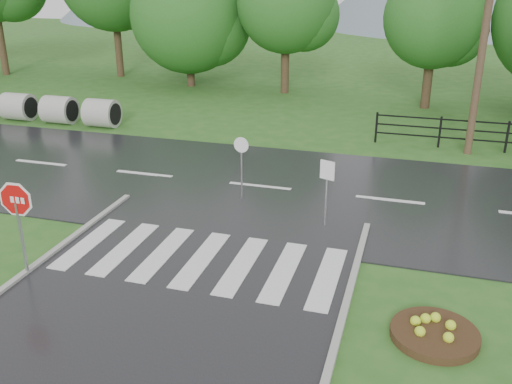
% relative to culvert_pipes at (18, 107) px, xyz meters
% --- Properties ---
extents(main_road, '(90.00, 8.00, 0.04)m').
position_rel_culvert_pipes_xyz_m(main_road, '(12.69, -5.00, -0.60)').
color(main_road, black).
rests_on(main_road, ground).
extents(crosswalk, '(6.50, 2.80, 0.02)m').
position_rel_culvert_pipes_xyz_m(crosswalk, '(12.69, -10.00, -0.54)').
color(crosswalk, silver).
rests_on(crosswalk, ground).
extents(fence_west, '(9.58, 0.08, 1.20)m').
position_rel_culvert_pipes_xyz_m(fence_west, '(20.44, 1.00, 0.12)').
color(fence_west, black).
rests_on(fence_west, ground).
extents(hills, '(102.00, 48.00, 48.00)m').
position_rel_culvert_pipes_xyz_m(hills, '(16.18, 50.00, -16.14)').
color(hills, slate).
rests_on(hills, ground).
extents(treeline, '(83.20, 5.20, 10.00)m').
position_rel_culvert_pipes_xyz_m(treeline, '(13.69, 9.00, -0.60)').
color(treeline, '#205D1D').
rests_on(treeline, ground).
extents(culvert_pipes, '(9.70, 1.20, 1.20)m').
position_rel_culvert_pipes_xyz_m(culvert_pipes, '(0.00, 0.00, 0.00)').
color(culvert_pipes, '#9E9B93').
rests_on(culvert_pipes, ground).
extents(stop_sign, '(1.06, 0.09, 2.38)m').
position_rel_culvert_pipes_xyz_m(stop_sign, '(9.18, -11.71, 1.07)').
color(stop_sign, '#939399').
rests_on(stop_sign, ground).
extents(flower_bed, '(1.64, 1.64, 0.33)m').
position_rel_culvert_pipes_xyz_m(flower_bed, '(17.98, -11.54, -0.48)').
color(flower_bed, '#332111').
rests_on(flower_bed, ground).
extents(reg_sign_small, '(0.40, 0.16, 1.87)m').
position_rel_culvert_pipes_xyz_m(reg_sign_small, '(15.15, -7.31, 0.75)').
color(reg_sign_small, '#939399').
rests_on(reg_sign_small, ground).
extents(reg_sign_round, '(0.45, 0.08, 1.95)m').
position_rel_culvert_pipes_xyz_m(reg_sign_round, '(12.47, -6.18, 0.66)').
color(reg_sign_round, '#939399').
rests_on(reg_sign_round, ground).
extents(utility_pole_east, '(1.43, 0.27, 8.05)m').
position_rel_culvert_pipes_xyz_m(utility_pole_east, '(19.11, 0.50, 3.49)').
color(utility_pole_east, '#473523').
rests_on(utility_pole_east, ground).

